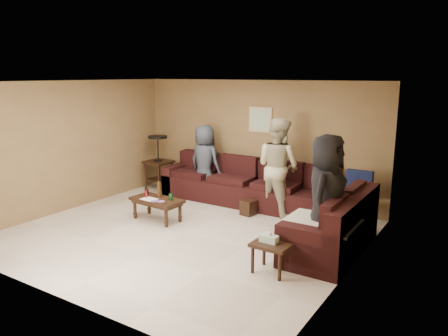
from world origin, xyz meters
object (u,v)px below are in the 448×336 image
sectional_sofa (269,201)px  end_table_left (158,161)px  person_right (326,197)px  side_table_right (271,246)px  person_left (205,162)px  waste_bin (248,208)px  person_middle (278,167)px  coffee_table (157,202)px

sectional_sofa → end_table_left: 3.17m
person_right → side_table_right: bearing=150.8°
end_table_left → side_table_right: end_table_left is taller
sectional_sofa → person_left: bearing=165.0°
end_table_left → waste_bin: end_table_left is taller
end_table_left → person_left: person_left is taller
end_table_left → person_middle: (3.13, -0.22, 0.27)m
sectional_sofa → person_left: (-1.78, 0.48, 0.46)m
waste_bin → person_left: bearing=158.2°
sectional_sofa → person_middle: bearing=84.8°
end_table_left → waste_bin: 2.82m
person_left → sectional_sofa: bearing=171.6°
side_table_right → person_middle: size_ratio=0.31×
person_left → person_middle: bearing=-179.3°
sectional_sofa → person_middle: person_middle is taller
coffee_table → person_left: 1.76m
coffee_table → end_table_left: bearing=129.8°
coffee_table → end_table_left: end_table_left is taller
end_table_left → sectional_sofa: bearing=-9.4°
coffee_table → person_left: size_ratio=0.64×
sectional_sofa → person_left: 1.90m
person_right → waste_bin: bearing=56.0°
end_table_left → person_middle: size_ratio=0.67×
coffee_table → side_table_right: coffee_table is taller
end_table_left → person_right: (4.58, -1.69, 0.26)m
end_table_left → side_table_right: (4.17, -2.56, -0.28)m
waste_bin → side_table_right: bearing=-53.5°
person_middle → end_table_left: bearing=12.4°
waste_bin → person_left: person_left is taller
waste_bin → person_middle: person_middle is taller
person_left → person_middle: person_middle is taller
side_table_right → person_right: 1.10m
side_table_right → person_right: (0.42, 0.86, 0.54)m
end_table_left → waste_bin: bearing=-12.3°
person_middle → person_right: bearing=151.0°
coffee_table → person_right: (3.14, 0.04, 0.56)m
person_left → person_right: (3.25, -1.66, 0.12)m
sectional_sofa → person_middle: 0.66m
sectional_sofa → waste_bin: bearing=-169.2°
coffee_table → end_table_left: size_ratio=0.81×
end_table_left → person_left: size_ratio=0.79×
waste_bin → person_left: 1.62m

